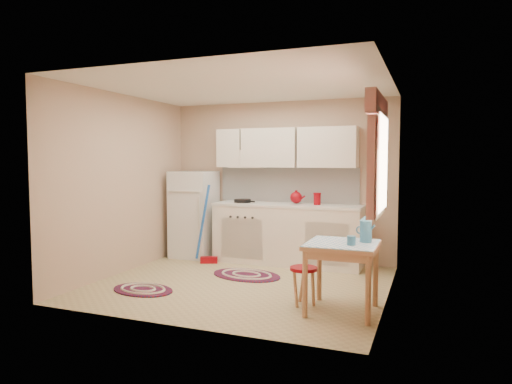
{
  "coord_description": "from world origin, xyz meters",
  "views": [
    {
      "loc": [
        2.24,
        -5.29,
        1.58
      ],
      "look_at": [
        0.11,
        0.25,
        1.17
      ],
      "focal_mm": 32.0,
      "sensor_mm": 36.0,
      "label": 1
    }
  ],
  "objects_px": {
    "fridge": "(194,214)",
    "stool": "(304,286)",
    "table": "(342,278)",
    "base_cabinets": "(287,235)"
  },
  "relations": [
    {
      "from": "fridge",
      "to": "stool",
      "type": "xyz_separation_m",
      "value": [
        2.33,
        -1.79,
        -0.49
      ]
    },
    {
      "from": "fridge",
      "to": "table",
      "type": "xyz_separation_m",
      "value": [
        2.76,
        -1.86,
        -0.34
      ]
    },
    {
      "from": "fridge",
      "to": "base_cabinets",
      "type": "xyz_separation_m",
      "value": [
        1.58,
        0.05,
        -0.26
      ]
    },
    {
      "from": "table",
      "to": "stool",
      "type": "xyz_separation_m",
      "value": [
        -0.43,
        0.07,
        -0.15
      ]
    },
    {
      "from": "table",
      "to": "stool",
      "type": "relative_size",
      "value": 1.71
    },
    {
      "from": "base_cabinets",
      "to": "stool",
      "type": "relative_size",
      "value": 5.36
    },
    {
      "from": "fridge",
      "to": "stool",
      "type": "bearing_deg",
      "value": -37.55
    },
    {
      "from": "base_cabinets",
      "to": "stool",
      "type": "xyz_separation_m",
      "value": [
        0.76,
        -1.84,
        -0.23
      ]
    },
    {
      "from": "fridge",
      "to": "table",
      "type": "relative_size",
      "value": 1.94
    },
    {
      "from": "table",
      "to": "fridge",
      "type": "bearing_deg",
      "value": 145.99
    }
  ]
}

